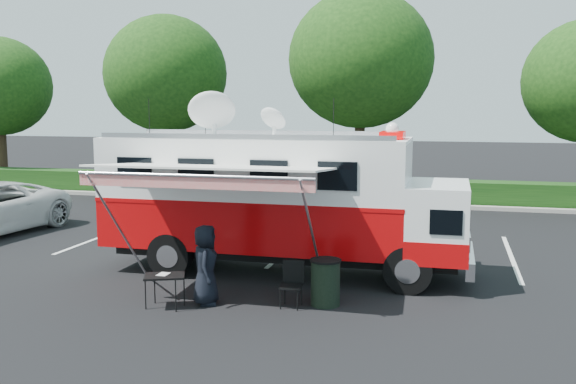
% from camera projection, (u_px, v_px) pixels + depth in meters
% --- Properties ---
extents(ground_plane, '(120.00, 120.00, 0.00)m').
position_uv_depth(ground_plane, '(283.00, 272.00, 15.50)').
color(ground_plane, black).
rests_on(ground_plane, ground).
extents(back_border, '(60.00, 6.14, 8.87)m').
position_uv_depth(back_border, '(387.00, 82.00, 26.94)').
color(back_border, '#9E998E').
rests_on(back_border, ground_plane).
extents(stall_lines, '(24.12, 5.50, 0.01)m').
position_uv_depth(stall_lines, '(293.00, 245.00, 18.50)').
color(stall_lines, silver).
rests_on(stall_lines, ground_plane).
extents(command_truck, '(8.70, 2.39, 4.18)m').
position_uv_depth(command_truck, '(280.00, 199.00, 15.28)').
color(command_truck, black).
rests_on(command_truck, ground_plane).
extents(awning, '(4.75, 2.47, 2.87)m').
position_uv_depth(awning, '(211.00, 171.00, 12.96)').
color(awning, white).
rests_on(awning, ground_plane).
extents(person, '(0.74, 0.92, 1.63)m').
position_uv_depth(person, '(206.00, 304.00, 13.03)').
color(person, black).
rests_on(person, ground_plane).
extents(folding_table, '(0.94, 0.81, 0.67)m').
position_uv_depth(folding_table, '(165.00, 277.00, 12.73)').
color(folding_table, black).
rests_on(folding_table, ground_plane).
extents(folding_chair, '(0.48, 0.50, 0.91)m').
position_uv_depth(folding_chair, '(292.00, 280.00, 12.86)').
color(folding_chair, black).
rests_on(folding_chair, ground_plane).
extents(trash_bin, '(0.64, 0.64, 0.95)m').
position_uv_depth(trash_bin, '(325.00, 282.00, 12.90)').
color(trash_bin, black).
rests_on(trash_bin, ground_plane).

